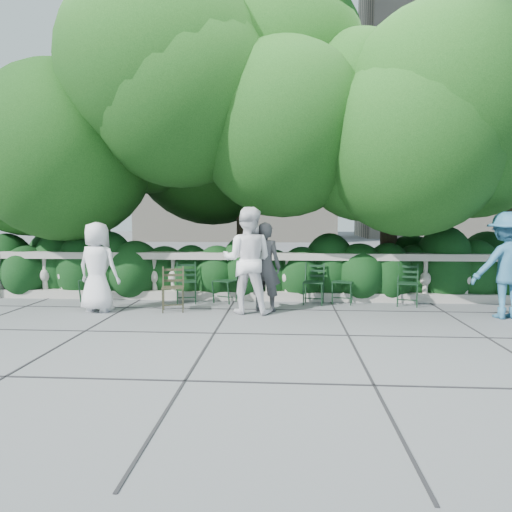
# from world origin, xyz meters

# --- Properties ---
(ground) EXTENTS (90.00, 90.00, 0.00)m
(ground) POSITION_xyz_m (0.00, 0.00, 0.00)
(ground) COLOR #585C61
(ground) RESTS_ON ground
(balustrade) EXTENTS (12.00, 0.44, 1.00)m
(balustrade) POSITION_xyz_m (0.00, 1.80, 0.49)
(balustrade) COLOR #9E998E
(balustrade) RESTS_ON ground
(shrub_hedge) EXTENTS (15.00, 2.60, 1.70)m
(shrub_hedge) POSITION_xyz_m (0.00, 3.00, 0.00)
(shrub_hedge) COLOR black
(shrub_hedge) RESTS_ON ground
(tree_canopy) EXTENTS (15.04, 6.52, 6.78)m
(tree_canopy) POSITION_xyz_m (0.69, 3.19, 3.96)
(tree_canopy) COLOR #3F3023
(tree_canopy) RESTS_ON ground
(chair_a) EXTENTS (0.49, 0.53, 0.84)m
(chair_a) POSITION_xyz_m (-3.45, 1.28, 0.00)
(chair_a) COLOR black
(chair_a) RESTS_ON ground
(chair_b) EXTENTS (0.53, 0.56, 0.84)m
(chair_b) POSITION_xyz_m (-1.40, 1.19, 0.00)
(chair_b) COLOR black
(chair_b) RESTS_ON ground
(chair_c) EXTENTS (0.59, 0.61, 0.84)m
(chair_c) POSITION_xyz_m (-0.72, 1.33, 0.00)
(chair_c) COLOR black
(chair_c) RESTS_ON ground
(chair_d) EXTENTS (0.54, 0.57, 0.84)m
(chair_d) POSITION_xyz_m (1.68, 1.35, 0.00)
(chair_d) COLOR black
(chair_d) RESTS_ON ground
(chair_e) EXTENTS (0.55, 0.58, 0.84)m
(chair_e) POSITION_xyz_m (2.92, 1.21, 0.00)
(chair_e) COLOR black
(chair_e) RESTS_ON ground
(chair_f) EXTENTS (0.51, 0.55, 0.84)m
(chair_f) POSITION_xyz_m (1.10, 1.24, 0.00)
(chair_f) COLOR black
(chair_f) RESTS_ON ground
(chair_weathered) EXTENTS (0.53, 0.56, 0.84)m
(chair_weathered) POSITION_xyz_m (-1.48, 0.38, 0.00)
(chair_weathered) COLOR black
(chair_weathered) RESTS_ON ground
(person_businessman) EXTENTS (0.91, 0.70, 1.65)m
(person_businessman) POSITION_xyz_m (-2.89, 0.45, 0.83)
(person_businessman) COLOR white
(person_businessman) RESTS_ON ground
(person_woman_grey) EXTENTS (0.68, 0.52, 1.65)m
(person_woman_grey) POSITION_xyz_m (0.18, 0.70, 0.83)
(person_woman_grey) COLOR #39393D
(person_woman_grey) RESTS_ON ground
(person_casual_man) EXTENTS (1.02, 0.84, 1.93)m
(person_casual_man) POSITION_xyz_m (-0.12, 0.51, 0.96)
(person_casual_man) COLOR white
(person_casual_man) RESTS_ON ground
(person_older_blue) EXTENTS (1.27, 0.83, 1.84)m
(person_older_blue) POSITION_xyz_m (4.37, 0.39, 0.92)
(person_older_blue) COLOR #2F698D
(person_older_blue) RESTS_ON ground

